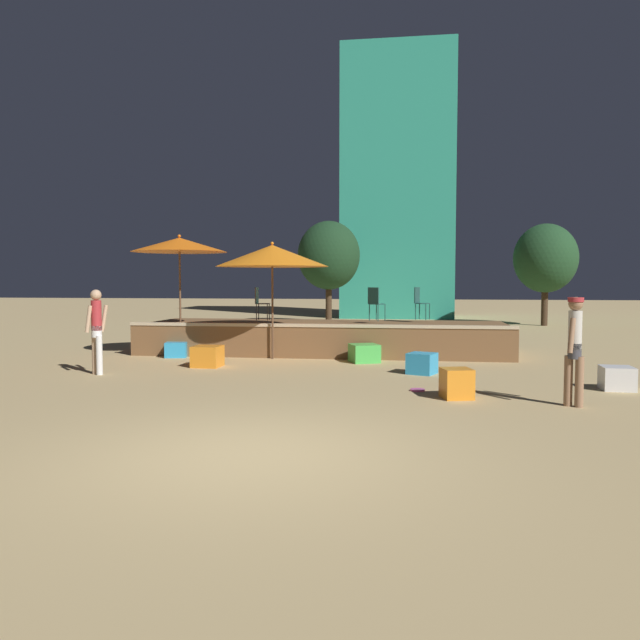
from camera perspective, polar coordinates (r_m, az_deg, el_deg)
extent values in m
plane|color=tan|center=(7.21, -6.57, -12.12)|extent=(120.00, 120.00, 0.00)
cube|color=brown|center=(17.12, 0.44, -1.61)|extent=(9.78, 3.19, 0.80)
cube|color=#CCB793|center=(15.55, -0.34, -0.51)|extent=(9.78, 0.12, 0.08)
cylinder|color=brown|center=(15.58, -4.36, 0.65)|extent=(0.05, 0.05, 2.30)
cone|color=orange|center=(15.57, -4.39, 5.88)|extent=(2.81, 2.81, 0.53)
sphere|color=orange|center=(15.59, -4.39, 7.00)|extent=(0.08, 0.08, 0.08)
cylinder|color=brown|center=(16.55, -12.66, 1.42)|extent=(0.05, 0.05, 2.70)
cone|color=orange|center=(16.57, -12.73, 6.72)|extent=(2.45, 2.45, 0.37)
sphere|color=orange|center=(16.58, -12.74, 7.49)|extent=(0.08, 0.08, 0.08)
cube|color=orange|center=(14.41, -10.26, -3.29)|extent=(0.63, 0.63, 0.47)
cube|color=#2D9EDB|center=(13.27, 9.30, -3.94)|extent=(0.69, 0.69, 0.44)
cube|color=orange|center=(10.64, 12.39, -5.69)|extent=(0.57, 0.57, 0.50)
cube|color=#2D9EDB|center=(16.40, -12.98, -2.65)|extent=(0.64, 0.64, 0.38)
cube|color=#4CC651|center=(15.01, 4.07, -3.05)|extent=(0.83, 0.83, 0.43)
cube|color=white|center=(12.40, 25.52, -4.82)|extent=(0.56, 0.56, 0.42)
cylinder|color=tan|center=(13.89, -19.87, -2.99)|extent=(0.13, 0.13, 0.82)
cylinder|color=white|center=(13.73, -19.53, -3.05)|extent=(0.13, 0.13, 0.82)
cylinder|color=white|center=(13.76, -19.74, -0.99)|extent=(0.21, 0.21, 0.24)
cylinder|color=#B22D33|center=(13.74, -19.77, 0.40)|extent=(0.21, 0.21, 0.63)
cylinder|color=tan|center=(13.67, -20.41, 0.08)|extent=(0.16, 0.18, 0.56)
cylinder|color=tan|center=(13.83, -19.13, 0.14)|extent=(0.17, 0.20, 0.56)
sphere|color=tan|center=(13.73, -19.81, 2.17)|extent=(0.22, 0.22, 0.22)
cylinder|color=#997051|center=(10.49, 21.75, -5.19)|extent=(0.13, 0.13, 0.79)
cylinder|color=#997051|center=(10.45, 22.62, -5.25)|extent=(0.13, 0.13, 0.79)
cylinder|color=#3F3F47|center=(10.41, 22.25, -2.64)|extent=(0.20, 0.20, 0.24)
cylinder|color=beige|center=(10.38, 22.29, -0.88)|extent=(0.20, 0.20, 0.60)
cylinder|color=#997051|center=(10.23, 22.01, -1.32)|extent=(0.17, 0.21, 0.54)
cylinder|color=#997051|center=(10.55, 22.54, -1.20)|extent=(0.12, 0.13, 0.54)
sphere|color=#997051|center=(10.36, 22.34, 1.38)|extent=(0.21, 0.21, 0.21)
cylinder|color=#B22D33|center=(10.36, 22.35, 1.73)|extent=(0.24, 0.24, 0.07)
cylinder|color=#47474C|center=(17.00, -4.84, 0.72)|extent=(0.02, 0.02, 0.45)
cylinder|color=#47474C|center=(17.29, -4.65, 0.77)|extent=(0.02, 0.02, 0.45)
cylinder|color=#47474C|center=(17.06, -5.83, 0.72)|extent=(0.02, 0.02, 0.45)
cylinder|color=#47474C|center=(17.35, -5.63, 0.77)|extent=(0.02, 0.02, 0.45)
cylinder|color=#47474C|center=(17.16, -5.24, 1.50)|extent=(0.40, 0.40, 0.02)
cube|color=#47474C|center=(17.19, -5.80, 2.25)|extent=(0.04, 0.36, 0.45)
cylinder|color=#1E4C47|center=(16.93, 5.97, 0.70)|extent=(0.02, 0.02, 0.45)
cylinder|color=#1E4C47|center=(17.12, 5.18, 0.74)|extent=(0.02, 0.02, 0.45)
cylinder|color=#1E4C47|center=(16.70, 5.33, 0.67)|extent=(0.02, 0.02, 0.45)
cylinder|color=#1E4C47|center=(16.89, 4.54, 0.70)|extent=(0.02, 0.02, 0.45)
cylinder|color=#1E4C47|center=(16.90, 5.26, 1.46)|extent=(0.40, 0.40, 0.02)
cube|color=#1E4C47|center=(16.76, 4.90, 2.22)|extent=(0.31, 0.23, 0.45)
cylinder|color=#1E4C47|center=(17.36, 9.65, 0.74)|extent=(0.02, 0.02, 0.45)
cylinder|color=#1E4C47|center=(17.64, 9.99, 0.78)|extent=(0.02, 0.02, 0.45)
cylinder|color=#1E4C47|center=(17.47, 8.73, 0.77)|extent=(0.02, 0.02, 0.45)
cylinder|color=#1E4C47|center=(17.75, 9.08, 0.81)|extent=(0.02, 0.02, 0.45)
cylinder|color=#1E4C47|center=(17.54, 9.37, 1.51)|extent=(0.40, 0.40, 0.02)
cube|color=#1E4C47|center=(17.60, 8.86, 2.25)|extent=(0.16, 0.35, 0.45)
cylinder|color=#E54C99|center=(11.26, 8.91, -6.33)|extent=(0.26, 0.26, 0.03)
cylinder|color=#3D2B1C|center=(28.86, 19.84, 1.21)|extent=(0.28, 0.28, 1.71)
ellipsoid|color=#1E4223|center=(28.85, 19.93, 5.33)|extent=(2.72, 2.72, 2.99)
cylinder|color=#3D2B1C|center=(28.19, 0.80, 1.50)|extent=(0.28, 0.28, 1.84)
ellipsoid|color=#19381E|center=(28.20, 0.81, 5.93)|extent=(2.81, 2.81, 3.09)
cube|color=teal|center=(34.44, 7.14, 12.01)|extent=(5.84, 4.37, 14.01)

